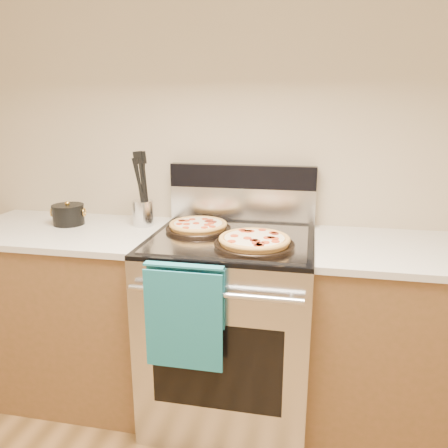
% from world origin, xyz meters
% --- Properties ---
extents(wall_back, '(4.00, 0.00, 4.00)m').
position_xyz_m(wall_back, '(0.00, 2.00, 1.35)').
color(wall_back, tan).
rests_on(wall_back, ground).
extents(range_body, '(0.76, 0.68, 0.90)m').
position_xyz_m(range_body, '(0.00, 1.65, 0.45)').
color(range_body, '#B7B7BC').
rests_on(range_body, ground).
extents(oven_window, '(0.56, 0.01, 0.40)m').
position_xyz_m(oven_window, '(0.00, 1.31, 0.45)').
color(oven_window, black).
rests_on(oven_window, range_body).
extents(cooktop, '(0.76, 0.68, 0.02)m').
position_xyz_m(cooktop, '(0.00, 1.65, 0.91)').
color(cooktop, black).
rests_on(cooktop, range_body).
extents(backsplash_lower, '(0.76, 0.06, 0.18)m').
position_xyz_m(backsplash_lower, '(0.00, 1.96, 1.01)').
color(backsplash_lower, silver).
rests_on(backsplash_lower, cooktop).
extents(backsplash_upper, '(0.76, 0.06, 0.12)m').
position_xyz_m(backsplash_upper, '(0.00, 1.96, 1.16)').
color(backsplash_upper, black).
rests_on(backsplash_upper, backsplash_lower).
extents(oven_handle, '(0.70, 0.03, 0.03)m').
position_xyz_m(oven_handle, '(0.00, 1.27, 0.80)').
color(oven_handle, silver).
rests_on(oven_handle, range_body).
extents(dish_towel, '(0.32, 0.05, 0.42)m').
position_xyz_m(dish_towel, '(-0.12, 1.27, 0.70)').
color(dish_towel, navy).
rests_on(dish_towel, oven_handle).
extents(foil_sheet, '(0.70, 0.55, 0.01)m').
position_xyz_m(foil_sheet, '(0.00, 1.62, 0.92)').
color(foil_sheet, gray).
rests_on(foil_sheet, cooktop).
extents(cabinet_left, '(1.00, 0.62, 0.88)m').
position_xyz_m(cabinet_left, '(-0.88, 1.68, 0.44)').
color(cabinet_left, brown).
rests_on(cabinet_left, ground).
extents(countertop_left, '(1.02, 0.64, 0.03)m').
position_xyz_m(countertop_left, '(-0.88, 1.68, 0.90)').
color(countertop_left, '#BEB6AA').
rests_on(countertop_left, cabinet_left).
extents(cabinet_right, '(1.00, 0.62, 0.88)m').
position_xyz_m(cabinet_right, '(0.88, 1.68, 0.44)').
color(cabinet_right, brown).
rests_on(cabinet_right, ground).
extents(countertop_right, '(1.02, 0.64, 0.03)m').
position_xyz_m(countertop_right, '(0.88, 1.68, 0.90)').
color(countertop_right, '#BEB6AA').
rests_on(countertop_right, cabinet_right).
extents(pepperoni_pizza_back, '(0.39, 0.39, 0.04)m').
position_xyz_m(pepperoni_pizza_back, '(-0.18, 1.72, 0.95)').
color(pepperoni_pizza_back, '#C17D3B').
rests_on(pepperoni_pizza_back, foil_sheet).
extents(pepperoni_pizza_front, '(0.36, 0.36, 0.05)m').
position_xyz_m(pepperoni_pizza_front, '(0.13, 1.52, 0.95)').
color(pepperoni_pizza_front, '#C17D3B').
rests_on(pepperoni_pizza_front, foil_sheet).
extents(utensil_crock, '(0.11, 0.11, 0.13)m').
position_xyz_m(utensil_crock, '(-0.49, 1.81, 0.98)').
color(utensil_crock, silver).
rests_on(utensil_crock, countertop_left).
extents(saucepan, '(0.19, 0.19, 0.10)m').
position_xyz_m(saucepan, '(-0.89, 1.75, 0.96)').
color(saucepan, black).
rests_on(saucepan, countertop_left).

